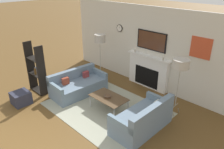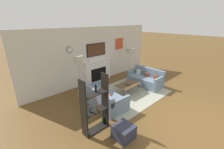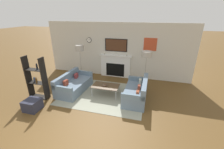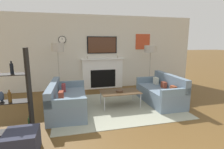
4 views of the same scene
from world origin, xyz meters
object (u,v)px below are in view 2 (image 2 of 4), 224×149
(couch_left, at_px, (103,99))
(decorative_bowl, at_px, (128,84))
(couch_right, at_px, (145,79))
(coffee_table, at_px, (128,85))
(ottoman, at_px, (124,132))
(shelf_unit, at_px, (95,107))
(floor_lamp_left, at_px, (78,60))
(floor_lamp_right, at_px, (130,51))

(couch_left, bearing_deg, decorative_bowl, -0.03)
(couch_right, bearing_deg, coffee_table, 179.18)
(couch_left, height_order, ottoman, couch_left)
(couch_left, bearing_deg, shelf_unit, -139.88)
(floor_lamp_left, xyz_separation_m, floor_lamp_right, (3.08, 0.00, -0.07))
(coffee_table, height_order, floor_lamp_left, floor_lamp_left)
(couch_left, xyz_separation_m, ottoman, (-0.68, -1.62, -0.08))
(ottoman, bearing_deg, couch_left, 67.34)
(floor_lamp_right, bearing_deg, shelf_unit, -152.17)
(coffee_table, xyz_separation_m, decorative_bowl, (-0.02, -0.02, 0.06))
(couch_right, bearing_deg, floor_lamp_left, 157.41)
(shelf_unit, bearing_deg, coffee_table, 19.75)
(coffee_table, height_order, floor_lamp_right, floor_lamp_right)
(couch_left, distance_m, floor_lamp_left, 1.77)
(couch_right, relative_size, floor_lamp_left, 0.94)
(decorative_bowl, distance_m, ottoman, 2.65)
(coffee_table, height_order, shelf_unit, shelf_unit)
(floor_lamp_right, xyz_separation_m, shelf_unit, (-3.89, -2.05, -0.72))
(couch_left, relative_size, floor_lamp_left, 1.05)
(coffee_table, height_order, decorative_bowl, decorative_bowl)
(couch_right, xyz_separation_m, coffee_table, (-1.24, 0.02, 0.10))
(floor_lamp_left, relative_size, ottoman, 3.47)
(couch_right, height_order, floor_lamp_right, floor_lamp_right)
(floor_lamp_left, bearing_deg, couch_right, -22.59)
(couch_right, distance_m, floor_lamp_right, 1.70)
(shelf_unit, distance_m, ottoman, 1.02)
(decorative_bowl, distance_m, shelf_unit, 2.59)
(ottoman, bearing_deg, floor_lamp_right, 38.47)
(coffee_table, relative_size, floor_lamp_left, 0.62)
(shelf_unit, bearing_deg, ottoman, -65.92)
(decorative_bowl, xyz_separation_m, ottoman, (-2.08, -1.62, -0.25))
(couch_left, distance_m, floor_lamp_right, 3.33)
(floor_lamp_left, bearing_deg, coffee_table, -35.80)
(couch_right, bearing_deg, ottoman, -154.07)
(couch_right, distance_m, shelf_unit, 3.81)
(coffee_table, distance_m, shelf_unit, 2.62)
(floor_lamp_left, distance_m, floor_lamp_right, 3.08)
(decorative_bowl, bearing_deg, floor_lamp_right, 39.10)
(shelf_unit, xyz_separation_m, ottoman, (0.34, -0.76, -0.58))
(couch_left, bearing_deg, floor_lamp_right, 22.59)
(coffee_table, bearing_deg, floor_lamp_left, 144.20)
(ottoman, bearing_deg, decorative_bowl, 38.02)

